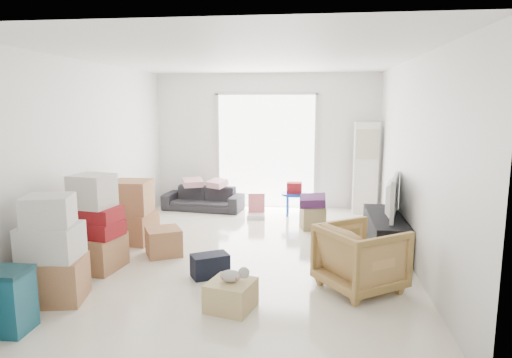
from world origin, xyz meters
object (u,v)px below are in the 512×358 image
Objects in this scene: tv_console at (385,233)px; storage_bins at (2,300)px; sofa at (203,195)px; wood_crate at (231,295)px; kids_table at (294,192)px; ottoman at (313,218)px; ac_tower at (365,168)px; armchair at (361,254)px; television at (386,211)px.

storage_bins is (-3.90, -2.85, 0.04)m from tv_console.
wood_crate is (1.34, -4.31, -0.16)m from sofa.
kids_table is at bearing -0.23° from sofa.
ac_tower is at bearing 52.08° from ottoman.
ottoman is (2.86, 3.91, -0.11)m from storage_bins.
storage_bins reaches higher than tv_console.
armchair reaches higher than ottoman.
tv_console is 1.49m from ottoman.
ottoman is at bearing 57.74° from television.
ac_tower is 2.90× the size of storage_bins.
ottoman is 3.29m from wood_crate.
kids_table is (-1.34, -0.37, -0.43)m from ac_tower.
tv_console is 0.99× the size of sofa.
kids_table is (-0.35, 0.90, 0.26)m from ottoman.
storage_bins is 1.35× the size of wood_crate.
ottoman is (-0.99, -1.27, -0.68)m from ac_tower.
television is at bearing 90.00° from tv_console.
ac_tower reaches higher than storage_bins.
armchair reaches higher than kids_table.
wood_crate is at bearing -131.32° from tv_console.
sofa is 2.48× the size of kids_table.
sofa is 1.84m from kids_table.
television is at bearing -54.67° from kids_table.
ac_tower is 1.12× the size of tv_console.
television is (0.05, -2.33, -0.29)m from ac_tower.
sofa is 4.52m from wood_crate.
tv_console is at bearing -27.54° from sofa.
wood_crate is at bearing 151.93° from television.
television is at bearing -27.54° from sofa.
armchair is 2.18× the size of ottoman.
sofa is (-3.21, 2.18, 0.05)m from tv_console.
armchair is (-0.44, -3.78, -0.46)m from ac_tower.
television reaches higher than ottoman.
television is at bearing -88.77° from ac_tower.
ac_tower reaches higher than wood_crate.
ottoman is at bearing 75.41° from wood_crate.
sofa is at bearing 145.79° from tv_console.
ac_tower is at bearing 14.48° from television.
ottoman is (-1.04, 1.06, -0.40)m from television.
tv_console is at bearing -88.77° from ac_tower.
storage_bins is at bearing -91.15° from sofa.
television is 1.61× the size of kids_table.
ac_tower is 6.48m from storage_bins.
armchair is 1.32× the size of kids_table.
wood_crate is at bearing 19.62° from storage_bins.
kids_table is at bearing 62.47° from storage_bins.
kids_table reaches higher than ottoman.
armchair is at bearing 22.41° from storage_bins.
ac_tower is at bearing -41.85° from armchair.
sofa reaches higher than wood_crate.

